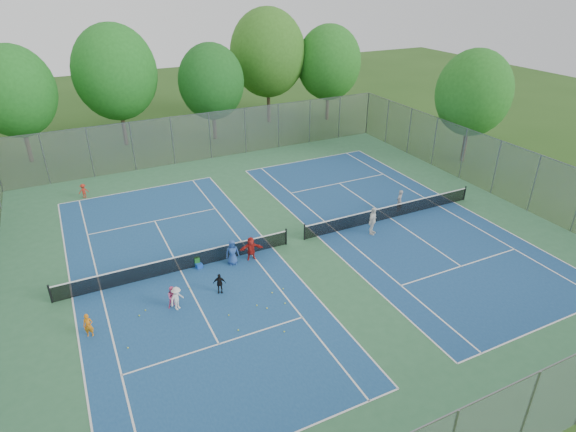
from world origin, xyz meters
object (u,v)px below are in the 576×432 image
object	(u,v)px
net_left	(180,264)
net_right	(391,212)
ball_hopper	(197,262)
instructor	(399,201)
ball_crate	(199,266)

from	to	relation	value
net_left	net_right	world-z (taller)	same
net_left	ball_hopper	distance (m)	0.99
net_left	instructor	xyz separation A→B (m)	(15.14, 0.63, 0.31)
ball_crate	ball_hopper	world-z (taller)	ball_hopper
net_left	net_right	distance (m)	14.00
ball_hopper	instructor	size ratio (longest dim) A/B	0.35
ball_crate	net_right	bearing A→B (deg)	0.67
instructor	net_left	bearing A→B (deg)	-22.78
ball_hopper	net_left	bearing A→B (deg)	-177.24
net_left	ball_crate	xyz separation A→B (m)	(1.00, -0.15, -0.32)
net_right	instructor	world-z (taller)	instructor
ball_crate	net_left	bearing A→B (deg)	171.30
net_left	instructor	bearing A→B (deg)	2.39
net_right	instructor	bearing A→B (deg)	29.10
ball_crate	instructor	distance (m)	14.17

